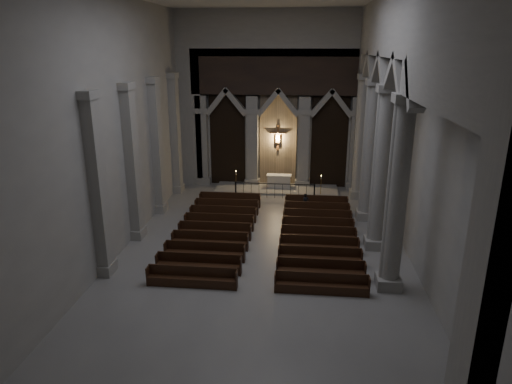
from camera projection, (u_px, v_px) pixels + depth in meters
The scene contains 11 objects.
room at pixel (264, 96), 19.75m from camera, with size 24.00×24.10×12.00m.
sanctuary_wall at pixel (278, 93), 30.97m from camera, with size 14.00×0.77×12.00m.
right_arcade at pixel (389, 89), 20.39m from camera, with size 1.00×24.00×12.00m.
left_pilasters at pixel (146, 157), 24.86m from camera, with size 0.60×13.00×8.03m.
sanctuary_step at pixel (276, 189), 32.09m from camera, with size 8.50×2.60×0.15m, color #A09D95.
altar at pixel (279, 181), 32.14m from camera, with size 1.74×0.70×0.89m.
altar_rail at pixel (275, 188), 30.16m from camera, with size 5.31×0.09×1.04m.
candle_stand_left at pixel (236, 187), 31.37m from camera, with size 0.26×0.26×1.57m.
candle_stand_right at pixel (321, 191), 30.57m from camera, with size 0.25×0.25×1.48m.
pews at pixel (266, 235), 23.71m from camera, with size 9.25×10.53×0.86m.
worshipper at pixel (306, 203), 27.81m from camera, with size 0.41×0.27×1.12m, color black.
Camera 1 is at (1.75, -20.00, 9.70)m, focal length 32.00 mm.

